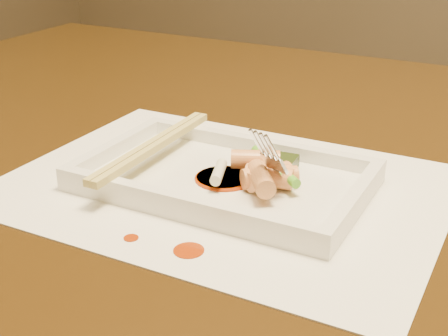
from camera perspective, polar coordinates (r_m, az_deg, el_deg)
The scene contains 24 objects.
table at distance 0.70m, azimuth 7.07°, elevation -6.39°, with size 1.40×0.90×0.75m.
placemat at distance 0.58m, azimuth 0.00°, elevation -1.69°, with size 0.40×0.30×0.00m, color white.
sauce_splatter_a at distance 0.48m, azimuth -3.24°, elevation -7.53°, with size 0.02×0.02×0.00m, color #9A2D04.
sauce_splatter_b at distance 0.50m, azimuth -8.49°, elevation -6.34°, with size 0.01×0.01×0.00m, color #9A2D04.
plate_base at distance 0.58m, azimuth 0.00°, elevation -1.27°, with size 0.26×0.16×0.01m, color white.
plate_rim_far at distance 0.64m, azimuth 3.10°, elevation 2.14°, with size 0.26×0.01×0.01m, color white.
plate_rim_near at distance 0.52m, azimuth -3.82°, elevation -3.24°, with size 0.26×0.01×0.01m, color white.
plate_rim_left at distance 0.64m, azimuth -9.92°, elevation 1.85°, with size 0.01×0.14×0.01m, color white.
plate_rim_right at distance 0.53m, azimuth 11.87°, elevation -2.80°, with size 0.01×0.14×0.01m, color white.
veg_piece at distance 0.59m, azimuth 4.78°, elevation 0.53°, with size 0.04×0.03×0.01m, color black.
scallion_white at distance 0.56m, azimuth -0.48°, elevation -0.36°, with size 0.01×0.01×0.04m, color #EAEACC.
scallion_green at distance 0.57m, azimuth 4.65°, elevation 0.20°, with size 0.01×0.01×0.09m, color #46A21A.
chopstick_a at distance 0.61m, azimuth -6.83°, elevation 2.09°, with size 0.01×0.20×0.01m, color tan.
chopstick_b at distance 0.61m, azimuth -6.21°, elevation 1.96°, with size 0.01×0.20×0.01m, color tan.
fork at distance 0.54m, azimuth 7.52°, elevation 5.51°, with size 0.09×0.10×0.14m, color silver, non-canonical shape.
sauce_blob_0 at distance 0.58m, azimuth 0.06°, elevation -0.96°, with size 0.06×0.06×0.00m, color #9A2D04.
sauce_blob_1 at distance 0.57m, azimuth -0.31°, elevation -0.98°, with size 0.04×0.04×0.00m, color #9A2D04.
sauce_blob_2 at distance 0.58m, azimuth -0.04°, elevation -0.85°, with size 0.05×0.05×0.00m, color #9A2D04.
rice_cake_0 at distance 0.56m, azimuth 4.17°, elevation -0.80°, with size 0.02×0.02×0.04m, color #ECB16E.
rice_cake_1 at distance 0.56m, azimuth 4.14°, elevation -0.78°, with size 0.02×0.02×0.05m, color #ECB16E.
rice_cake_2 at distance 0.58m, azimuth 2.89°, elevation 0.77°, with size 0.02×0.02×0.04m, color #ECB16E.
rice_cake_3 at distance 0.56m, azimuth 3.86°, elevation -0.80°, with size 0.02×0.02×0.04m, color #ECB16E.
rice_cake_4 at distance 0.56m, azimuth 4.23°, elevation -0.81°, with size 0.02×0.02×0.05m, color #ECB16E.
rice_cake_5 at distance 0.54m, azimuth 3.41°, elevation -0.97°, with size 0.02×0.02×0.05m, color #ECB16E.
Camera 1 is at (0.20, -0.57, 1.00)m, focal length 50.00 mm.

